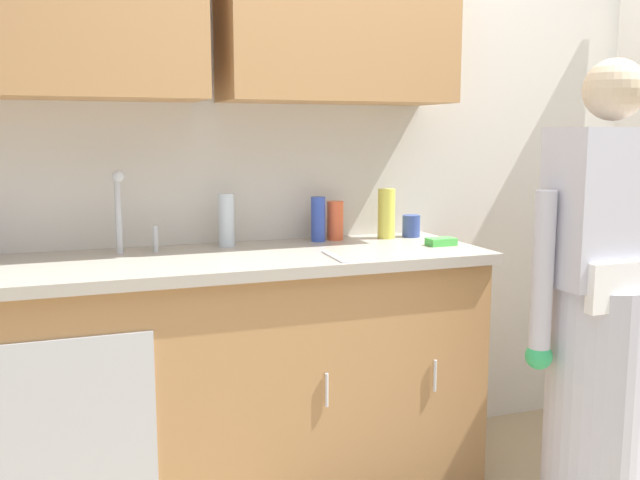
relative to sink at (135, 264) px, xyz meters
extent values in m
cube|color=beige|center=(0.87, 0.34, 0.42)|extent=(4.80, 0.10, 2.70)
cube|color=#B27F4C|center=(0.81, 0.12, 0.92)|extent=(0.91, 0.34, 0.70)
cube|color=#B27F4C|center=(0.32, -0.01, -0.48)|extent=(1.90, 0.60, 0.90)
cube|color=#B7BABF|center=(-0.28, -0.31, -0.52)|extent=(0.60, 0.01, 0.72)
cylinder|color=silver|center=(0.60, -0.32, -0.43)|extent=(0.01, 0.01, 0.12)
cylinder|color=silver|center=(1.03, -0.32, -0.43)|extent=(0.01, 0.01, 0.12)
cube|color=#A8A093|center=(0.32, -0.01, -0.01)|extent=(1.96, 0.66, 0.04)
cube|color=#B7BABF|center=(0.00, -0.01, -0.01)|extent=(0.50, 0.36, 0.03)
cylinder|color=#B7BABF|center=(-0.04, 0.14, 0.16)|extent=(0.02, 0.02, 0.30)
sphere|color=#B7BABF|center=(-0.04, 0.08, 0.30)|extent=(0.04, 0.04, 0.04)
cylinder|color=#B7BABF|center=(0.09, 0.14, 0.06)|extent=(0.02, 0.02, 0.10)
cylinder|color=silver|center=(1.46, -0.67, -0.49)|extent=(0.34, 0.34, 0.88)
cube|color=silver|center=(1.46, -0.67, 0.21)|extent=(0.38, 0.22, 0.52)
sphere|color=#CAB18E|center=(1.46, -0.67, 0.59)|extent=(0.20, 0.20, 0.20)
cube|color=white|center=(1.46, -0.79, -0.03)|extent=(0.32, 0.04, 0.16)
cylinder|color=silver|center=(1.23, -0.65, 0.00)|extent=(0.07, 0.07, 0.55)
sphere|color=#33B266|center=(1.23, -0.65, -0.28)|extent=(0.09, 0.09, 0.09)
cylinder|color=#E05933|center=(0.84, 0.20, 0.10)|extent=(0.07, 0.07, 0.16)
cylinder|color=silver|center=(0.37, 0.19, 0.12)|extent=(0.06, 0.06, 0.21)
cylinder|color=#334CB2|center=(0.75, 0.18, 0.11)|extent=(0.06, 0.06, 0.18)
cylinder|color=#D8D14C|center=(1.06, 0.17, 0.12)|extent=(0.07, 0.07, 0.21)
cylinder|color=#33478C|center=(1.17, 0.17, 0.06)|extent=(0.08, 0.08, 0.09)
cube|color=silver|center=(0.68, -0.20, 0.02)|extent=(0.04, 0.24, 0.01)
cube|color=#4CBF4C|center=(1.17, -0.09, 0.03)|extent=(0.11, 0.07, 0.03)
camera|label=1|loc=(-0.24, -2.53, 0.46)|focal=39.85mm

